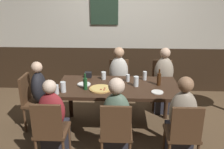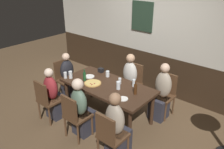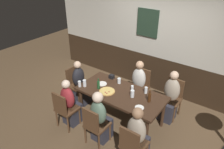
# 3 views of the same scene
# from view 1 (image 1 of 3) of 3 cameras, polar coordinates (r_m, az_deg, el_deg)

# --- Properties ---
(ground_plane) EXTENTS (12.00, 12.00, 0.00)m
(ground_plane) POSITION_cam_1_polar(r_m,az_deg,el_deg) (4.03, 1.27, -12.46)
(ground_plane) COLOR brown
(wall_back) EXTENTS (6.40, 0.13, 2.60)m
(wall_back) POSITION_cam_1_polar(r_m,az_deg,el_deg) (5.14, 1.80, 10.14)
(wall_back) COLOR #332316
(wall_back) RESTS_ON ground_plane
(dining_table) EXTENTS (1.85, 0.89, 0.74)m
(dining_table) POSITION_cam_1_polar(r_m,az_deg,el_deg) (3.73, 1.35, -3.77)
(dining_table) COLOR #382316
(dining_table) RESTS_ON ground_plane
(chair_mid_far) EXTENTS (0.40, 0.40, 0.88)m
(chair_mid_far) POSITION_cam_1_polar(r_m,az_deg,el_deg) (4.59, 1.57, -1.47)
(chair_mid_far) COLOR #513521
(chair_mid_far) RESTS_ON ground_plane
(chair_left_near) EXTENTS (0.40, 0.40, 0.88)m
(chair_left_near) POSITION_cam_1_polar(r_m,az_deg,el_deg) (3.17, -14.26, -12.30)
(chair_left_near) COLOR #513521
(chair_left_near) RESTS_ON ground_plane
(chair_right_far) EXTENTS (0.40, 0.40, 0.88)m
(chair_right_far) POSITION_cam_1_polar(r_m,az_deg,el_deg) (4.65, 11.64, -1.60)
(chair_right_far) COLOR #513521
(chair_right_far) RESTS_ON ground_plane
(chair_right_near) EXTENTS (0.40, 0.40, 0.88)m
(chair_right_near) POSITION_cam_1_polar(r_m,az_deg,el_deg) (3.13, 16.35, -12.89)
(chair_right_near) COLOR #513521
(chair_right_near) RESTS_ON ground_plane
(chair_mid_near) EXTENTS (0.40, 0.40, 0.88)m
(chair_mid_near) POSITION_cam_1_polar(r_m,az_deg,el_deg) (3.04, 0.94, -13.04)
(chair_mid_near) COLOR #513521
(chair_mid_near) RESTS_ON ground_plane
(chair_head_west) EXTENTS (0.40, 0.40, 0.88)m
(chair_head_west) POSITION_cam_1_polar(r_m,az_deg,el_deg) (4.05, -18.06, -5.42)
(chair_head_west) COLOR #513521
(chair_head_west) RESTS_ON ground_plane
(person_mid_far) EXTENTS (0.34, 0.37, 1.17)m
(person_mid_far) POSITION_cam_1_polar(r_m,az_deg,el_deg) (4.44, 1.53, -2.27)
(person_mid_far) COLOR #2D2D38
(person_mid_far) RESTS_ON ground_plane
(person_left_near) EXTENTS (0.34, 0.37, 1.10)m
(person_left_near) POSITION_cam_1_polar(r_m,az_deg,el_deg) (3.32, -13.41, -11.40)
(person_left_near) COLOR #2D2D38
(person_left_near) RESTS_ON ground_plane
(person_right_far) EXTENTS (0.34, 0.37, 1.17)m
(person_right_far) POSITION_cam_1_polar(r_m,az_deg,el_deg) (4.50, 11.93, -2.41)
(person_right_far) COLOR #2D2D38
(person_right_far) RESTS_ON ground_plane
(person_right_near) EXTENTS (0.34, 0.37, 1.17)m
(person_right_near) POSITION_cam_1_polar(r_m,az_deg,el_deg) (3.27, 15.70, -11.47)
(person_right_near) COLOR #2D2D38
(person_right_near) RESTS_ON ground_plane
(person_mid_near) EXTENTS (0.34, 0.37, 1.14)m
(person_mid_near) POSITION_cam_1_polar(r_m,az_deg,el_deg) (3.19, 1.03, -11.69)
(person_mid_near) COLOR #2D2D38
(person_mid_near) RESTS_ON ground_plane
(person_head_west) EXTENTS (0.37, 0.34, 1.10)m
(person_head_west) POSITION_cam_1_polar(r_m,az_deg,el_deg) (4.01, -15.80, -6.00)
(person_head_west) COLOR #2D2D38
(person_head_west) RESTS_ON ground_plane
(pizza) EXTENTS (0.33, 0.33, 0.03)m
(pizza) POSITION_cam_1_polar(r_m,az_deg,el_deg) (3.57, -2.70, -3.34)
(pizza) COLOR tan
(pizza) RESTS_ON dining_table
(tumbler_short) EXTENTS (0.06, 0.06, 0.12)m
(tumbler_short) POSITION_cam_1_polar(r_m,az_deg,el_deg) (3.86, 3.70, -0.93)
(tumbler_short) COLOR silver
(tumbler_short) RESTS_ON dining_table
(pint_glass_pale) EXTENTS (0.08, 0.08, 0.15)m
(pint_glass_pale) POSITION_cam_1_polar(r_m,az_deg,el_deg) (3.53, -11.36, -2.97)
(pint_glass_pale) COLOR silver
(pint_glass_pale) RESTS_ON dining_table
(beer_glass_tall) EXTENTS (0.08, 0.08, 0.12)m
(beer_glass_tall) POSITION_cam_1_polar(r_m,az_deg,el_deg) (3.95, -1.99, -0.38)
(beer_glass_tall) COLOR silver
(beer_glass_tall) RESTS_ON dining_table
(tumbler_water) EXTENTS (0.06, 0.06, 0.14)m
(tumbler_water) POSITION_cam_1_polar(r_m,az_deg,el_deg) (3.95, 7.68, -0.38)
(tumbler_water) COLOR silver
(tumbler_water) RESTS_ON dining_table
(pint_glass_stout) EXTENTS (0.07, 0.07, 0.13)m
(pint_glass_stout) POSITION_cam_1_polar(r_m,az_deg,el_deg) (3.49, -12.90, -3.58)
(pint_glass_stout) COLOR silver
(pint_glass_stout) RESTS_ON dining_table
(pint_glass_amber) EXTENTS (0.08, 0.08, 0.15)m
(pint_glass_amber) POSITION_cam_1_polar(r_m,az_deg,el_deg) (3.68, 5.65, -1.78)
(pint_glass_amber) COLOR silver
(pint_glass_amber) RESTS_ON dining_table
(beer_bottle_green) EXTENTS (0.06, 0.06, 0.24)m
(beer_bottle_green) POSITION_cam_1_polar(r_m,az_deg,el_deg) (3.56, -6.28, -2.07)
(beer_bottle_green) COLOR #194723
(beer_bottle_green) RESTS_ON dining_table
(beer_bottle_brown) EXTENTS (0.06, 0.06, 0.26)m
(beer_bottle_brown) POSITION_cam_1_polar(r_m,az_deg,el_deg) (3.75, 10.93, -1.01)
(beer_bottle_brown) COLOR #42230F
(beer_bottle_brown) RESTS_ON dining_table
(plate_white_large) EXTENTS (0.21, 0.21, 0.01)m
(plate_white_large) POSITION_cam_1_polar(r_m,az_deg,el_deg) (3.77, -6.58, -2.27)
(plate_white_large) COLOR white
(plate_white_large) RESTS_ON dining_table
(plate_white_small) EXTENTS (0.17, 0.17, 0.01)m
(plate_white_small) POSITION_cam_1_polar(r_m,az_deg,el_deg) (3.52, 10.58, -4.07)
(plate_white_small) COLOR white
(plate_white_small) RESTS_ON dining_table
(condiment_caddy) EXTENTS (0.11, 0.09, 0.09)m
(condiment_caddy) POSITION_cam_1_polar(r_m,az_deg,el_deg) (4.05, -5.61, -0.07)
(condiment_caddy) COLOR black
(condiment_caddy) RESTS_ON dining_table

